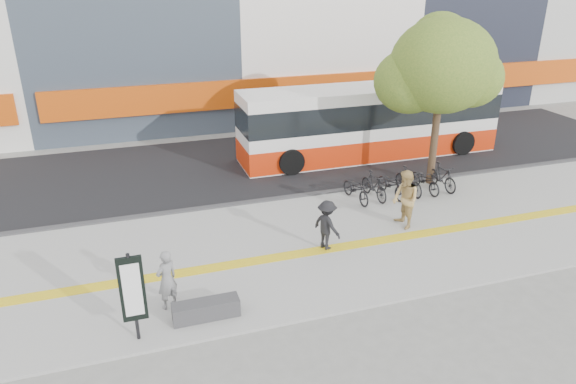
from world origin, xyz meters
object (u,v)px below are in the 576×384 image
object	(u,v)px
bench	(206,310)
street_tree	(440,67)
pedestrian_dark	(327,225)
pedestrian_tan	(405,200)
bus	(370,124)
signboard	(132,290)
seated_woman	(167,279)

from	to	relation	value
bench	street_tree	distance (m)	12.23
street_tree	pedestrian_dark	size ratio (longest dim) A/B	4.11
pedestrian_dark	street_tree	bearing A→B (deg)	-81.02
street_tree	pedestrian_tan	bearing A→B (deg)	-132.11
bench	bus	distance (m)	13.29
street_tree	pedestrian_dark	distance (m)	7.79
signboard	seated_woman	bearing A→B (deg)	52.37
pedestrian_dark	pedestrian_tan	bearing A→B (deg)	-103.07
bench	street_tree	world-z (taller)	street_tree
street_tree	bus	distance (m)	4.81
bench	street_tree	size ratio (longest dim) A/B	0.25
seated_woman	pedestrian_tan	xyz separation A→B (m)	(7.71, 2.11, 0.17)
bench	signboard	xyz separation A→B (m)	(-1.60, -0.31, 1.06)
bench	bus	bearing A→B (deg)	47.14
bench	bus	xyz separation A→B (m)	(9.00, 9.70, 1.20)
bus	seated_woman	world-z (taller)	bus
seated_woman	pedestrian_dark	world-z (taller)	seated_woman
pedestrian_tan	street_tree	bearing A→B (deg)	137.45
signboard	bus	xyz separation A→B (m)	(10.60, 10.01, 0.14)
street_tree	bus	xyz separation A→B (m)	(-0.78, 3.68, -3.00)
bus	pedestrian_dark	xyz separation A→B (m)	(-4.99, -7.41, -0.66)
seated_woman	bus	bearing A→B (deg)	-168.20
pedestrian_tan	pedestrian_dark	bearing A→B (deg)	-79.59
bench	pedestrian_dark	size ratio (longest dim) A/B	1.04
bus	pedestrian_tan	distance (m)	7.18
bench	street_tree	bearing A→B (deg)	31.62
pedestrian_dark	signboard	bearing A→B (deg)	90.91
bus	pedestrian_dark	bearing A→B (deg)	-123.96
bench	pedestrian_dark	distance (m)	4.65
bench	pedestrian_tan	world-z (taller)	pedestrian_tan
bench	signboard	world-z (taller)	signboard
street_tree	bus	world-z (taller)	street_tree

